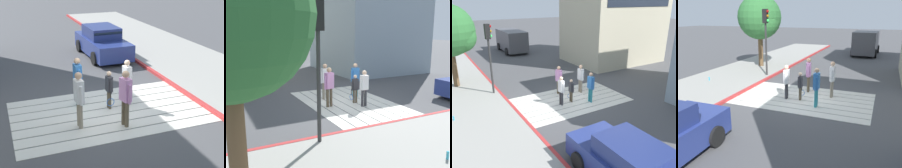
% 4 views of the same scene
% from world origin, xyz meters
% --- Properties ---
extents(ground_plane, '(120.00, 120.00, 0.00)m').
position_xyz_m(ground_plane, '(0.00, 0.00, 0.00)').
color(ground_plane, '#4C4C4F').
extents(crosswalk_stripes, '(6.40, 3.80, 0.01)m').
position_xyz_m(crosswalk_stripes, '(0.00, -0.00, 0.01)').
color(crosswalk_stripes, silver).
rests_on(crosswalk_stripes, ground).
extents(curb_painted, '(0.16, 40.00, 0.13)m').
position_xyz_m(curb_painted, '(-3.25, 0.00, 0.07)').
color(curb_painted, '#BC3333').
rests_on(curb_painted, ground).
extents(car_parked_near_curb, '(2.04, 4.33, 1.57)m').
position_xyz_m(car_parked_near_curb, '(-2.00, -6.49, 0.73)').
color(car_parked_near_curb, navy).
rests_on(car_parked_near_curb, ground).
extents(pedestrian_adult_lead, '(0.24, 0.51, 1.75)m').
position_xyz_m(pedestrian_adult_lead, '(0.82, -0.81, 1.02)').
color(pedestrian_adult_lead, teal).
rests_on(pedestrian_adult_lead, ground).
extents(pedestrian_adult_trailing, '(0.24, 0.52, 1.78)m').
position_xyz_m(pedestrian_adult_trailing, '(1.19, 0.71, 1.04)').
color(pedestrian_adult_trailing, gray).
rests_on(pedestrian_adult_trailing, ground).
extents(pedestrian_adult_side, '(0.30, 0.52, 1.80)m').
position_xyz_m(pedestrian_adult_side, '(-0.13, 1.11, 1.05)').
color(pedestrian_adult_side, brown).
rests_on(pedestrian_adult_side, ground).
extents(pedestrian_teen_behind, '(0.24, 0.48, 1.65)m').
position_xyz_m(pedestrian_teen_behind, '(-0.79, -0.31, 0.96)').
color(pedestrian_teen_behind, '#333338').
rests_on(pedestrian_teen_behind, ground).
extents(pedestrian_child_with_racket, '(0.28, 0.42, 1.35)m').
position_xyz_m(pedestrian_child_with_racket, '(-0.11, -0.24, 0.76)').
color(pedestrian_child_with_racket, brown).
rests_on(pedestrian_child_with_racket, ground).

